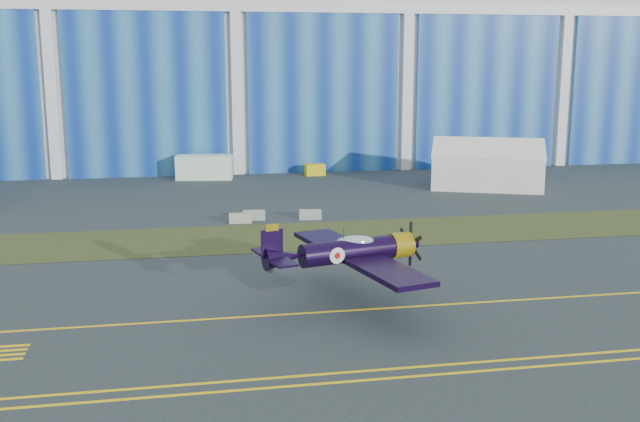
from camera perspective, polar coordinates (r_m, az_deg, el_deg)
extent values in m
plane|color=#2B3539|center=(47.81, -1.56, -5.83)|extent=(260.00, 260.00, 0.00)
cube|color=#475128|center=(61.19, -3.63, -1.98)|extent=(260.00, 10.00, 0.02)
cube|color=silver|center=(117.33, -7.27, 11.72)|extent=(220.00, 45.00, 30.00)
cube|color=#103799|center=(94.67, -6.35, 8.81)|extent=(220.00, 0.60, 20.00)
cube|color=silver|center=(94.75, -6.49, 15.23)|extent=(220.00, 0.70, 1.20)
cube|color=yellow|center=(43.12, -0.50, -7.75)|extent=(200.00, 0.20, 0.02)
cube|color=yellow|center=(34.47, 2.35, -12.84)|extent=(80.00, 0.20, 0.02)
cube|color=yellow|center=(35.36, 1.98, -12.19)|extent=(80.00, 0.20, 0.02)
cube|color=#CCF9D1|center=(91.92, -8.80, 3.32)|extent=(7.01, 3.60, 2.90)
cube|color=yellow|center=(93.96, -0.39, 3.17)|extent=(2.48, 1.61, 1.41)
cube|color=#9FA087|center=(66.59, -6.09, -0.55)|extent=(2.03, 0.71, 0.90)
cube|color=gray|center=(67.73, -5.05, -0.32)|extent=(2.04, 0.75, 0.90)
cube|color=gray|center=(67.74, -0.74, -0.28)|extent=(2.07, 0.89, 0.90)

